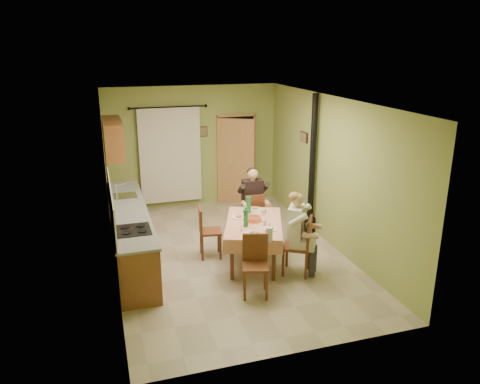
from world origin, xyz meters
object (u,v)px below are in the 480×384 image
object	(u,v)px
chair_near	(255,277)
stove_flue	(311,183)
chair_left	(210,241)
man_far	(253,195)
man_right	(298,224)
chair_right	(297,257)
chair_far	(253,224)
dining_table	(254,242)

from	to	relation	value
chair_near	stove_flue	xyz separation A→B (m)	(1.90, 2.09, 0.74)
chair_left	man_far	xyz separation A→B (m)	(1.02, 0.60, 0.59)
man_far	chair_near	bearing A→B (deg)	-103.47
stove_flue	chair_left	bearing A→B (deg)	-166.04
man_far	man_right	xyz separation A→B (m)	(0.21, -1.65, 0.00)
chair_right	chair_left	distance (m)	1.64
chair_near	chair_left	size ratio (longest dim) A/B	1.01
man_right	stove_flue	bearing A→B (deg)	0.20
chair_right	chair_left	bearing A→B (deg)	81.57
chair_far	chair_left	distance (m)	1.17
chair_right	stove_flue	distance (m)	2.04
chair_right	chair_far	bearing A→B (deg)	39.96
man_right	chair_left	bearing A→B (deg)	81.50
chair_left	chair_far	bearing A→B (deg)	128.20
chair_far	chair_left	xyz separation A→B (m)	(-1.02, -0.58, 0.00)
chair_near	man_far	xyz separation A→B (m)	(0.68, 2.13, 0.59)
chair_left	stove_flue	bearing A→B (deg)	112.29
chair_right	stove_flue	xyz separation A→B (m)	(1.00, 1.62, 0.73)
chair_left	man_right	size ratio (longest dim) A/B	0.67
chair_near	stove_flue	distance (m)	2.92
dining_table	stove_flue	world-z (taller)	stove_flue
man_right	chair_far	bearing A→B (deg)	39.57
chair_right	chair_near	bearing A→B (deg)	149.47
chair_far	chair_right	size ratio (longest dim) A/B	0.94
chair_right	man_far	xyz separation A→B (m)	(-0.22, 1.66, 0.59)
dining_table	chair_right	world-z (taller)	chair_right
chair_far	man_far	distance (m)	0.59
chair_far	man_right	distance (m)	1.76
chair_right	stove_flue	bearing A→B (deg)	0.64
dining_table	man_far	distance (m)	1.23
dining_table	chair_left	xyz separation A→B (m)	(-0.67, 0.48, -0.09)
chair_near	man_far	bearing A→B (deg)	-91.27
dining_table	chair_far	xyz separation A→B (m)	(0.34, 1.06, -0.09)
chair_right	chair_left	xyz separation A→B (m)	(-1.24, 1.07, -0.00)
chair_near	chair_left	world-z (taller)	chair_near
dining_table	chair_far	distance (m)	1.12
man_right	stove_flue	distance (m)	1.91
chair_far	stove_flue	distance (m)	1.43
man_right	chair_near	bearing A→B (deg)	150.19
man_far	man_right	world-z (taller)	same
dining_table	chair_near	world-z (taller)	chair_near
man_right	chair_right	bearing A→B (deg)	-90.00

